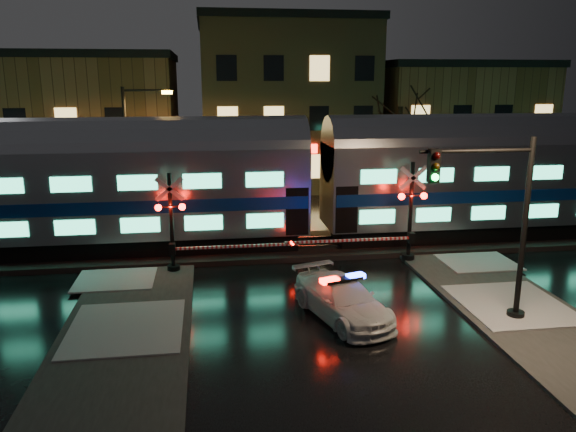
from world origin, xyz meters
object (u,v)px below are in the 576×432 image
object	(u,v)px
crossing_signal_right	(403,222)
traffic_light	(497,227)
crossing_signal_left	(181,233)
streetlight	(132,150)
police_car	(342,299)

from	to	relation	value
crossing_signal_right	traffic_light	world-z (taller)	traffic_light
crossing_signal_right	crossing_signal_left	size ratio (longest dim) A/B	1.06
crossing_signal_right	streetlight	size ratio (longest dim) A/B	0.84
police_car	traffic_light	size ratio (longest dim) A/B	0.81
crossing_signal_left	police_car	bearing A→B (deg)	-44.22
traffic_light	streetlight	world-z (taller)	streetlight
police_car	crossing_signal_left	xyz separation A→B (m)	(-5.42, 5.28, 1.05)
traffic_light	crossing_signal_right	bearing A→B (deg)	109.00
traffic_light	streetlight	xyz separation A→B (m)	(-12.66, 12.98, 1.05)
streetlight	crossing_signal_left	bearing A→B (deg)	-69.07
streetlight	traffic_light	bearing A→B (deg)	-45.71
streetlight	crossing_signal_right	bearing A→B (deg)	-29.40
crossing_signal_left	traffic_light	size ratio (longest dim) A/B	0.97
crossing_signal_right	traffic_light	size ratio (longest dim) A/B	1.02
police_car	streetlight	size ratio (longest dim) A/B	0.66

